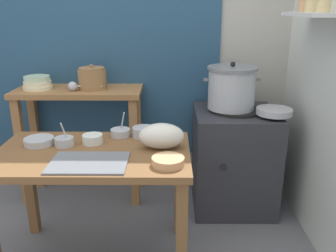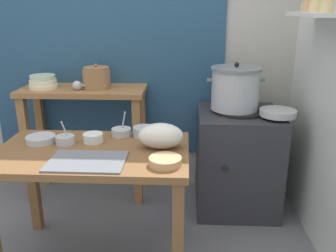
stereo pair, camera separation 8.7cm
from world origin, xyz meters
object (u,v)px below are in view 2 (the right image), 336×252
Objects in this scene: prep_table at (93,168)px; serving_tray at (87,161)px; stove_block at (237,160)px; ladle at (78,85)px; back_shelf_table at (85,116)px; prep_bowl_4 at (121,132)px; steamer_pot at (235,88)px; prep_bowl_0 at (41,139)px; prep_bowl_2 at (65,140)px; prep_bowl_1 at (93,137)px; clay_pot at (97,78)px; wide_pan at (278,113)px; prep_bowl_5 at (165,161)px; plastic_bag at (161,136)px; prep_bowl_3 at (144,131)px; bowl_stack_enamel at (43,82)px.

serving_tray is (0.02, -0.17, 0.12)m from prep_table.
stove_block is 1.32m from ladle.
back_shelf_table reaches higher than prep_bowl_4.
ladle is at bearing 110.49° from prep_table.
steamer_pot reaches higher than prep_bowl_0.
prep_bowl_2 is at bearing -151.76° from stove_block.
prep_bowl_1 is 0.19m from prep_bowl_4.
ladle is at bearing -100.12° from back_shelf_table.
ladle is at bearing 84.69° from prep_bowl_0.
clay_pot is at bearing 75.35° from prep_bowl_0.
prep_table is 1.30m from wide_pan.
steamer_pot is at bearing -2.03° from ladle.
stove_block is 3.13× the size of wide_pan.
prep_bowl_1 is 0.70× the size of prep_bowl_5.
ladle is 0.63× the size of serving_tray.
stove_block is at bearing 28.24° from prep_bowl_2.
plastic_bag is 1.62× the size of prep_bowl_4.
prep_bowl_3 is at bearing 41.24° from prep_table.
prep_bowl_4 is (0.39, -0.56, 0.07)m from back_shelf_table.
prep_bowl_4 reaches higher than serving_tray.
prep_table is 4.24× the size of plastic_bag.
prep_bowl_5 is (0.99, -0.98, -0.20)m from bowl_stack_enamel.
prep_bowl_3 is (0.27, 0.24, 0.14)m from prep_table.
prep_bowl_2 is at bearing -92.22° from clay_pot.
plastic_bag is at bearing 99.42° from prep_bowl_5.
prep_bowl_0 is 1.02× the size of prep_bowl_5.
plastic_bag is 0.23m from prep_bowl_3.
ladle reaches higher than serving_tray.
bowl_stack_enamel is at bearing 121.17° from serving_tray.
prep_bowl_2 is at bearing -151.57° from prep_bowl_4.
bowl_stack_enamel is 0.90m from prep_bowl_4.
clay_pot is (-1.04, 0.11, 0.05)m from steamer_pot.
clay_pot is at bearing 173.11° from stove_block.
wide_pan is at bearing -7.83° from ladle.
prep_table is 0.19m from prep_bowl_1.
bowl_stack_enamel is 0.85× the size of ladle.
prep_bowl_0 is at bearing -71.57° from bowl_stack_enamel.
stove_block is 1.60m from bowl_stack_enamel.
bowl_stack_enamel is 1.81× the size of prep_bowl_1.
back_shelf_table is at bearing 108.08° from prep_table.
clay_pot is 1.39× the size of prep_bowl_2.
prep_table is at bearing -79.43° from clay_pot.
prep_bowl_1 is at bearing -70.51° from back_shelf_table.
prep_table is 1.03m from bowl_stack_enamel.
steamer_pot reaches higher than prep_bowl_1.
steamer_pot reaches higher than prep_bowl_5.
prep_bowl_1 is at bearing -79.31° from clay_pot.
steamer_pot is 1.37m from prep_bowl_0.
prep_bowl_1 is at bearing -50.97° from bowl_stack_enamel.
bowl_stack_enamel is at bearing 176.13° from steamer_pot.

